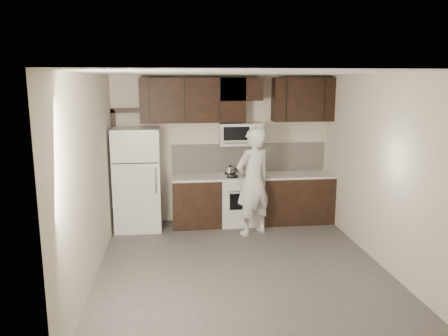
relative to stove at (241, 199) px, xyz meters
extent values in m
plane|color=#514E4C|center=(-0.30, -1.94, -0.46)|extent=(4.50, 4.50, 0.00)
plane|color=beige|center=(-0.30, 0.31, 0.89)|extent=(4.00, 0.00, 4.00)
plane|color=white|center=(-0.30, -1.94, 2.24)|extent=(4.50, 4.50, 0.00)
cube|color=black|center=(-0.81, 0.00, -0.03)|extent=(0.87, 0.62, 0.87)
cube|color=black|center=(1.04, 0.00, -0.03)|extent=(1.32, 0.62, 0.87)
cube|color=beige|center=(-0.81, 0.00, 0.43)|extent=(0.87, 0.64, 0.04)
cube|color=beige|center=(1.04, 0.00, 0.43)|extent=(1.32, 0.64, 0.04)
cube|color=silver|center=(0.00, 0.00, -0.02)|extent=(0.76, 0.62, 0.89)
cube|color=silver|center=(0.00, 0.00, 0.44)|extent=(0.76, 0.62, 0.02)
cube|color=black|center=(0.00, -0.30, 0.04)|extent=(0.50, 0.01, 0.30)
cylinder|color=silver|center=(0.00, -0.34, 0.24)|extent=(0.55, 0.02, 0.02)
cylinder|color=black|center=(-0.18, -0.15, 0.46)|extent=(0.20, 0.20, 0.03)
cylinder|color=black|center=(0.18, -0.15, 0.46)|extent=(0.20, 0.20, 0.03)
cylinder|color=black|center=(-0.18, 0.15, 0.46)|extent=(0.20, 0.20, 0.03)
cylinder|color=black|center=(0.18, 0.15, 0.46)|extent=(0.20, 0.20, 0.03)
cube|color=beige|center=(0.20, 0.30, 0.72)|extent=(2.90, 0.02, 0.54)
cube|color=black|center=(-0.85, 0.14, 1.80)|extent=(1.85, 0.35, 0.78)
cube|color=black|center=(1.15, 0.14, 1.80)|extent=(1.10, 0.35, 0.78)
cube|color=black|center=(0.00, 0.14, 1.99)|extent=(0.76, 0.35, 0.40)
cube|color=silver|center=(0.00, 0.12, 1.19)|extent=(0.76, 0.38, 0.40)
cube|color=black|center=(-0.10, -0.07, 1.22)|extent=(0.46, 0.01, 0.24)
cube|color=silver|center=(0.26, -0.07, 1.22)|extent=(0.18, 0.01, 0.24)
cylinder|color=silver|center=(-0.10, -0.10, 1.06)|extent=(0.46, 0.02, 0.02)
cube|color=silver|center=(-1.85, -0.05, 0.44)|extent=(0.80, 0.72, 1.80)
cube|color=black|center=(-1.85, -0.41, 0.79)|extent=(0.77, 0.01, 0.02)
cylinder|color=silver|center=(-1.52, -0.44, 0.49)|extent=(0.03, 0.03, 0.45)
cube|color=black|center=(-2.26, 0.27, 0.59)|extent=(0.08, 0.08, 2.10)
cube|color=black|center=(-2.05, 0.27, 1.62)|extent=(0.50, 0.08, 0.08)
cylinder|color=silver|center=(-0.18, 0.15, 0.52)|extent=(0.18, 0.18, 0.13)
sphere|color=black|center=(-0.18, 0.15, 0.60)|extent=(0.04, 0.04, 0.04)
cylinder|color=black|center=(-0.05, 0.12, 0.54)|extent=(0.17, 0.05, 0.02)
cube|color=black|center=(0.22, -0.13, 0.46)|extent=(0.38, 0.29, 0.02)
cylinder|color=beige|center=(0.22, -0.13, 0.48)|extent=(0.26, 0.26, 0.02)
imported|color=white|center=(0.11, -0.59, 0.46)|extent=(0.80, 0.71, 1.85)
camera|label=1|loc=(-1.24, -7.65, 2.15)|focal=35.00mm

